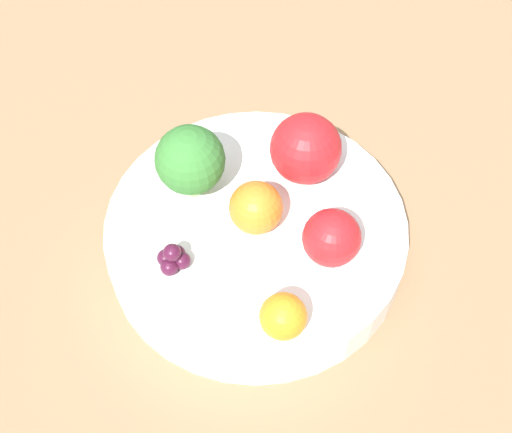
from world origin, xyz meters
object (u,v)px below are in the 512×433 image
at_px(orange_front, 261,209).
at_px(grape_cluster, 173,258).
at_px(bowl, 256,236).
at_px(orange_back, 283,316).
at_px(apple_red, 306,149).
at_px(broccoli, 190,160).
at_px(apple_green, 332,238).

relative_size(orange_front, grape_cluster, 1.62).
xyz_separation_m(bowl, orange_back, (0.09, 0.04, 0.04)).
relative_size(bowl, apple_red, 4.14).
height_order(broccoli, grape_cluster, broccoli).
distance_m(bowl, apple_red, 0.09).
height_order(apple_red, apple_green, apple_red).
distance_m(apple_green, grape_cluster, 0.13).
bearing_deg(bowl, grape_cluster, -46.88).
bearing_deg(orange_back, bowl, -156.69).
relative_size(apple_red, orange_back, 1.70).
height_order(apple_red, orange_front, apple_red).
bearing_deg(orange_front, orange_back, 21.29).
xyz_separation_m(bowl, grape_cluster, (0.05, -0.06, 0.03)).
bearing_deg(bowl, orange_back, 23.31).
height_order(bowl, orange_back, orange_back).
bearing_deg(apple_red, apple_green, 22.93).
xyz_separation_m(broccoli, grape_cluster, (0.08, 0.00, -0.03)).
xyz_separation_m(broccoli, apple_green, (0.04, 0.13, -0.02)).
relative_size(apple_green, orange_front, 1.06).
distance_m(orange_back, grape_cluster, 0.11).
distance_m(bowl, orange_back, 0.11).
height_order(orange_back, grape_cluster, orange_back).
height_order(bowl, apple_green, apple_green).
bearing_deg(orange_front, apple_red, 157.18).
xyz_separation_m(orange_back, grape_cluster, (-0.04, -0.10, -0.01)).
distance_m(broccoli, apple_green, 0.14).
bearing_deg(apple_green, apple_red, -157.07).
relative_size(apple_red, orange_front, 1.38).
xyz_separation_m(apple_red, orange_front, (0.07, -0.03, -0.01)).
distance_m(apple_red, orange_front, 0.07).
xyz_separation_m(broccoli, apple_red, (-0.04, 0.09, -0.01)).
xyz_separation_m(apple_green, grape_cluster, (0.04, -0.13, -0.01)).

